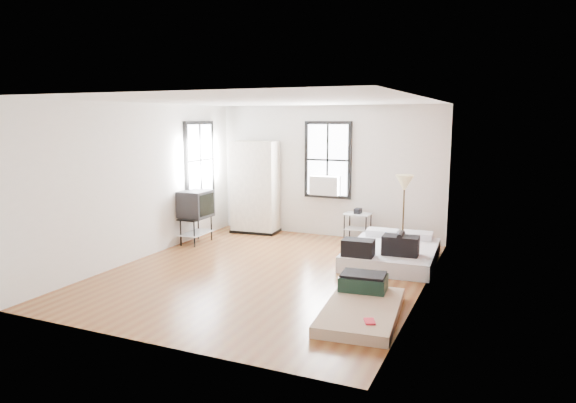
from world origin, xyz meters
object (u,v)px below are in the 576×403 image
at_px(mattress_main, 391,252).
at_px(tv_stand, 196,206).
at_px(mattress_bare, 362,304).
at_px(wardrobe, 255,187).
at_px(side_table, 358,219).
at_px(floor_lamp, 404,188).

bearing_deg(mattress_main, tv_stand, 179.93).
distance_m(mattress_bare, wardrobe, 5.20).
relative_size(mattress_main, tv_stand, 1.96).
bearing_deg(wardrobe, side_table, -2.85).
xyz_separation_m(wardrobe, floor_lamp, (3.44, -0.82, 0.28)).
bearing_deg(wardrobe, mattress_main, -24.56).
bearing_deg(side_table, mattress_bare, -73.10).
bearing_deg(tv_stand, mattress_bare, -30.02).
height_order(mattress_bare, floor_lamp, floor_lamp).
height_order(wardrobe, side_table, wardrobe).
xyz_separation_m(mattress_bare, side_table, (-1.16, 3.81, 0.35)).
xyz_separation_m(mattress_main, side_table, (-0.99, 1.28, 0.29)).
height_order(mattress_main, mattress_bare, mattress_main).
bearing_deg(wardrobe, tv_stand, -118.62).
height_order(floor_lamp, tv_stand, floor_lamp).
xyz_separation_m(mattress_bare, wardrobe, (-3.50, 3.74, 0.90)).
xyz_separation_m(mattress_main, mattress_bare, (0.17, -2.53, -0.07)).
relative_size(mattress_main, mattress_bare, 1.16).
relative_size(mattress_bare, wardrobe, 0.90).
relative_size(wardrobe, floor_lamp, 1.34).
height_order(mattress_main, floor_lamp, floor_lamp).
relative_size(wardrobe, side_table, 2.94).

